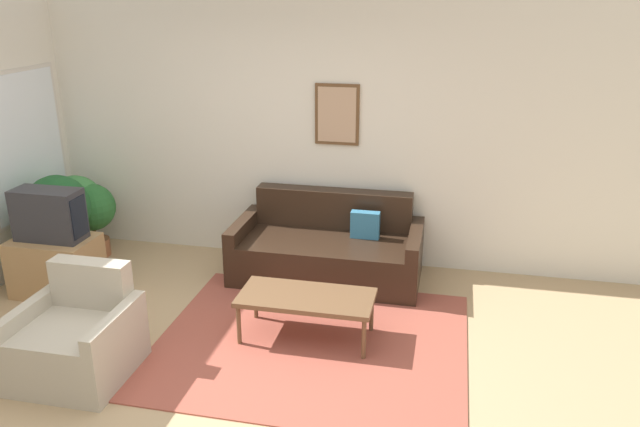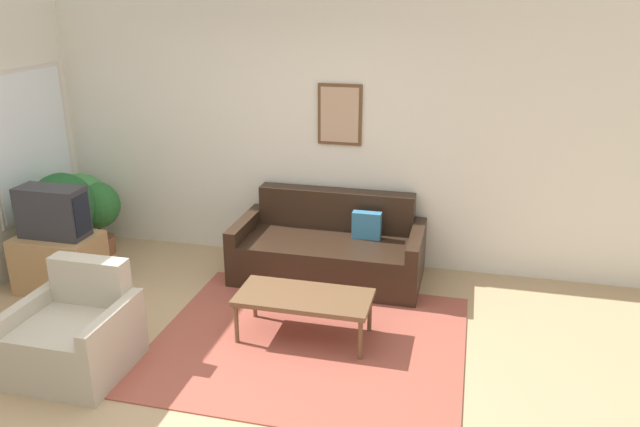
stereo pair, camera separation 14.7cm
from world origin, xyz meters
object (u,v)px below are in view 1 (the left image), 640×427
object	(u,v)px
armchair	(77,340)
potted_plant_tall	(58,209)
tv	(49,215)
couch	(328,250)
coffee_table	(306,299)

from	to	relation	value
armchair	potted_plant_tall	distance (m)	2.04
tv	potted_plant_tall	world-z (taller)	tv
couch	potted_plant_tall	size ratio (longest dim) A/B	1.83
coffee_table	potted_plant_tall	bearing A→B (deg)	163.93
coffee_table	armchair	bearing A→B (deg)	-151.56
tv	armchair	distance (m)	1.57
couch	armchair	bearing A→B (deg)	-125.92
armchair	potted_plant_tall	world-z (taller)	potted_plant_tall
armchair	tv	bearing A→B (deg)	125.46
couch	coffee_table	distance (m)	1.21
couch	armchair	xyz separation A→B (m)	(-1.47, -2.04, -0.01)
coffee_table	potted_plant_tall	distance (m)	2.85
armchair	coffee_table	bearing A→B (deg)	24.50
coffee_table	tv	size ratio (longest dim) A/B	1.76
couch	tv	size ratio (longest dim) A/B	2.94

